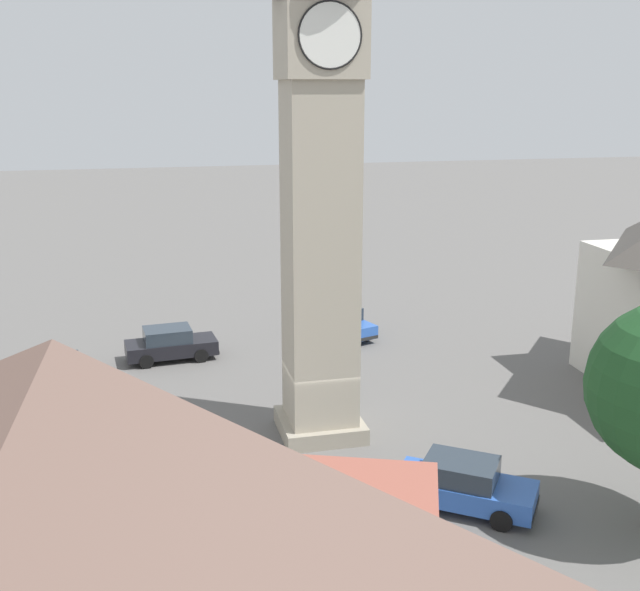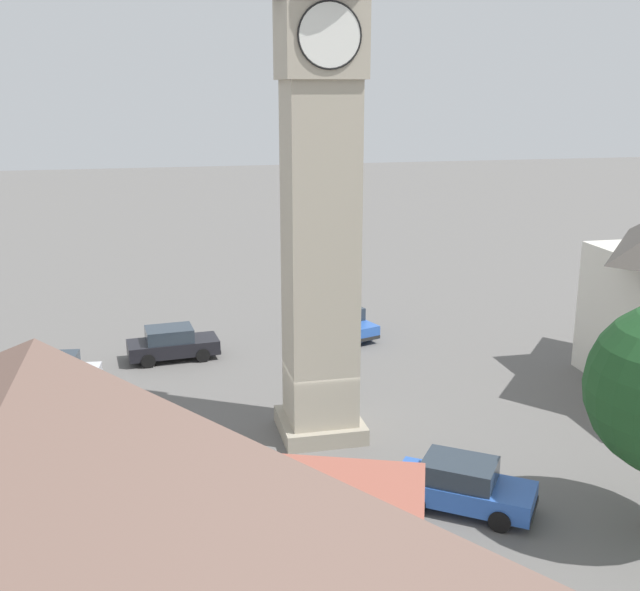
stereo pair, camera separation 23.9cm
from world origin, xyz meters
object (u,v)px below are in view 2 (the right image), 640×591
(clock_tower, at_px, (320,70))
(car_silver_kerb, at_px, (463,485))
(car_blue_kerb, at_px, (172,343))
(car_red_corner, at_px, (289,569))
(car_white_side, at_px, (342,321))
(car_black_far, at_px, (49,374))
(pedestrian, at_px, (28,418))

(clock_tower, xyz_separation_m, car_silver_kerb, (2.97, -6.01, -11.93))
(car_blue_kerb, distance_m, car_red_corner, 18.19)
(car_silver_kerb, height_order, car_white_side, same)
(car_silver_kerb, distance_m, car_black_far, 17.94)
(car_silver_kerb, relative_size, car_red_corner, 1.01)
(car_red_corner, distance_m, car_white_side, 20.76)
(car_white_side, bearing_deg, clock_tower, -108.45)
(car_silver_kerb, bearing_deg, car_red_corner, -153.31)
(car_blue_kerb, relative_size, pedestrian, 2.52)
(car_silver_kerb, distance_m, car_red_corner, 6.45)
(clock_tower, xyz_separation_m, car_black_far, (-10.03, 6.35, -11.93))
(car_silver_kerb, bearing_deg, car_blue_kerb, 117.46)
(clock_tower, xyz_separation_m, pedestrian, (-10.17, 1.32, -11.68))
(car_red_corner, xyz_separation_m, pedestrian, (-7.38, 10.23, 0.25))
(car_white_side, relative_size, pedestrian, 2.63)
(car_red_corner, height_order, car_black_far, same)
(clock_tower, distance_m, car_blue_kerb, 15.83)
(car_blue_kerb, height_order, car_black_far, same)
(car_red_corner, bearing_deg, car_blue_kerb, 96.70)
(clock_tower, height_order, car_silver_kerb, clock_tower)
(car_blue_kerb, xyz_separation_m, car_white_side, (8.53, 1.68, 0.00))
(clock_tower, xyz_separation_m, car_blue_kerb, (-4.91, 9.16, -11.93))
(clock_tower, xyz_separation_m, car_white_side, (3.62, 10.84, -11.93))
(clock_tower, distance_m, car_white_side, 16.52)
(car_white_side, distance_m, car_black_far, 14.36)
(car_blue_kerb, height_order, pedestrian, pedestrian)
(car_blue_kerb, bearing_deg, car_black_far, -151.23)
(car_black_far, bearing_deg, clock_tower, -32.37)
(car_silver_kerb, xyz_separation_m, car_black_far, (-13.00, 12.36, 0.00))
(car_black_far, bearing_deg, car_blue_kerb, 28.77)
(car_black_far, bearing_deg, pedestrian, -91.64)
(clock_tower, distance_m, car_silver_kerb, 13.68)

